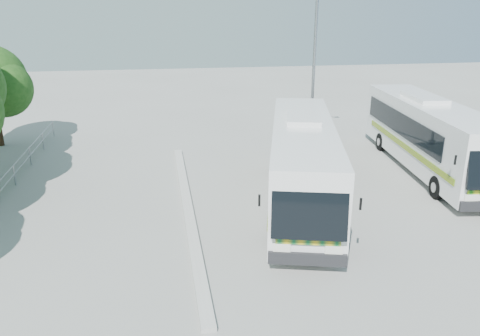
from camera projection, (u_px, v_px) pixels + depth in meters
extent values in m
plane|color=gray|center=(252.00, 224.00, 17.79)|extent=(100.00, 100.00, 0.00)
cube|color=#B2B2AD|center=(187.00, 206.00, 19.25)|extent=(0.40, 16.00, 0.15)
cylinder|color=gray|center=(1.00, 190.00, 19.70)|extent=(0.06, 22.00, 0.06)
cylinder|color=gray|center=(50.00, 132.00, 29.04)|extent=(0.06, 0.06, 1.00)
sphere|color=#163C10|center=(3.00, 89.00, 26.64)|extent=(3.28, 3.28, 3.28)
cube|color=silver|center=(302.00, 159.00, 19.44)|extent=(5.45, 12.00, 2.99)
cube|color=black|center=(310.00, 209.00, 13.74)|extent=(2.30, 1.02, 1.90)
cube|color=black|center=(273.00, 146.00, 19.98)|extent=(2.52, 9.10, 1.08)
cube|color=black|center=(332.00, 148.00, 19.77)|extent=(2.52, 9.10, 1.08)
cube|color=#0A4C25|center=(272.00, 174.00, 19.45)|extent=(2.70, 9.85, 0.27)
cylinder|color=black|center=(273.00, 228.00, 16.36)|extent=(0.54, 1.02, 0.98)
cylinder|color=black|center=(337.00, 231.00, 16.17)|extent=(0.54, 1.02, 0.98)
cylinder|color=black|center=(276.00, 164.00, 23.11)|extent=(0.54, 1.02, 0.98)
cylinder|color=black|center=(321.00, 166.00, 22.92)|extent=(0.54, 1.02, 0.98)
cube|color=silver|center=(429.00, 133.00, 23.39)|extent=(4.05, 12.23, 3.05)
cube|color=black|center=(400.00, 123.00, 23.78)|extent=(1.30, 9.53, 1.10)
cube|color=black|center=(449.00, 123.00, 23.88)|extent=(1.30, 9.53, 1.10)
cube|color=#0F5E0D|center=(404.00, 146.00, 23.24)|extent=(1.39, 10.32, 0.28)
cylinder|color=black|center=(437.00, 187.00, 20.09)|extent=(0.43, 1.03, 1.00)
cylinder|color=black|center=(381.00, 142.00, 27.00)|extent=(0.43, 1.03, 1.00)
cylinder|color=black|center=(420.00, 141.00, 27.09)|extent=(0.43, 1.03, 1.00)
cylinder|color=gray|center=(314.00, 71.00, 26.73)|extent=(0.22, 0.22, 8.81)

